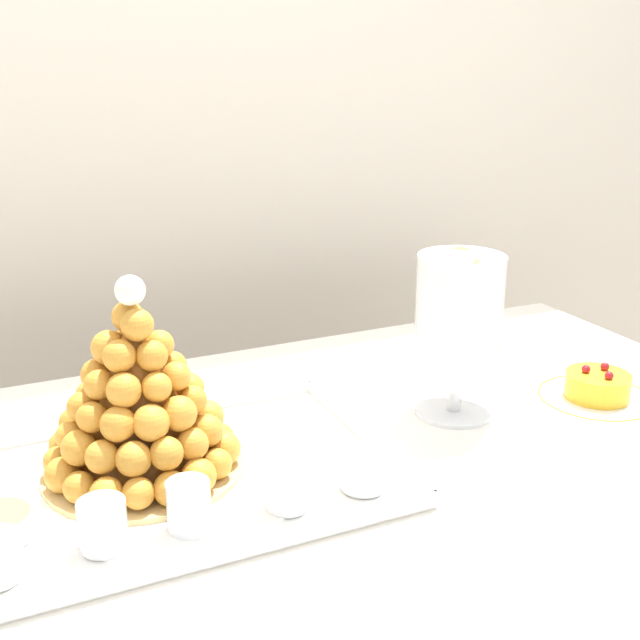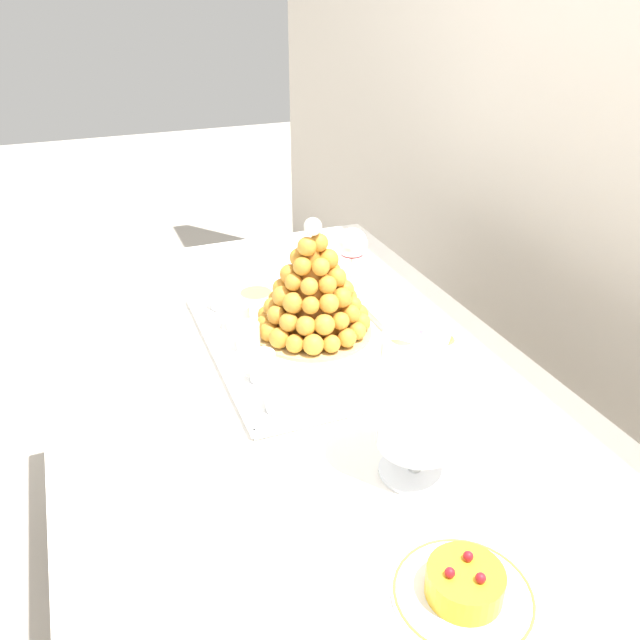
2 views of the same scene
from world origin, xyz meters
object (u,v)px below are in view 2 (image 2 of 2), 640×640
serving_tray (301,341)px  macaron_goblet (421,395)px  dessert_cup_centre (248,338)px  dessert_cup_right (280,398)px  dessert_cup_mid_left (238,318)px  wine_glass (352,245)px  dessert_cup_mid_right (263,367)px  dessert_cup_left (223,299)px  croquembouche (313,292)px  creme_brulee_ramekin (256,297)px  fruit_tart_plate (464,588)px

serving_tray → macaron_goblet: size_ratio=2.18×
dessert_cup_centre → dessert_cup_right: bearing=-1.0°
serving_tray → dessert_cup_centre: 0.12m
dessert_cup_mid_left → wine_glass: (-0.12, 0.33, 0.08)m
wine_glass → macaron_goblet: bearing=-15.6°
wine_glass → dessert_cup_mid_right: bearing=-45.3°
dessert_cup_left → serving_tray: bearing=28.1°
macaron_goblet → croquembouche: bearing=179.0°
dessert_cup_centre → dessert_cup_right: 0.23m
serving_tray → croquembouche: croquembouche is taller
serving_tray → dessert_cup_mid_right: size_ratio=9.90×
serving_tray → creme_brulee_ramekin: creme_brulee_ramekin is taller
macaron_goblet → wine_glass: 0.71m
dessert_cup_mid_left → dessert_cup_centre: (0.10, -0.00, 0.00)m
creme_brulee_ramekin → fruit_tart_plate: 0.90m
croquembouche → wine_glass: bearing=137.8°
wine_glass → fruit_tart_plate: bearing=-15.0°
croquembouche → fruit_tart_plate: croquembouche is taller
dessert_cup_mid_left → macaron_goblet: macaron_goblet is taller
dessert_cup_mid_left → macaron_goblet: size_ratio=0.21×
serving_tray → dessert_cup_right: size_ratio=10.35×
dessert_cup_centre → wine_glass: (-0.22, 0.34, 0.08)m
creme_brulee_ramekin → dessert_cup_mid_left: bearing=-34.5°
serving_tray → macaron_goblet: bearing=3.9°
macaron_goblet → dessert_cup_mid_right: bearing=-156.1°
wine_glass → dessert_cup_left: bearing=-89.2°
serving_tray → dessert_cup_mid_right: bearing=-46.7°
croquembouche → dessert_cup_right: bearing=-33.1°
serving_tray → fruit_tart_plate: fruit_tart_plate is taller
dessert_cup_centre → wine_glass: bearing=122.9°
croquembouche → macaron_goblet: croquembouche is taller
croquembouche → wine_glass: croquembouche is taller
serving_tray → croquembouche: (-0.02, 0.04, 0.10)m
dessert_cup_centre → creme_brulee_ramekin: bearing=159.1°
croquembouche → fruit_tart_plate: (0.71, -0.06, -0.09)m
serving_tray → dessert_cup_mid_right: (0.11, -0.12, 0.03)m
dessert_cup_centre → fruit_tart_plate: dessert_cup_centre is taller
croquembouche → dessert_cup_left: size_ratio=4.40×
dessert_cup_mid_left → macaron_goblet: 0.59m
serving_tray → fruit_tart_plate: size_ratio=3.05×
croquembouche → dessert_cup_right: (0.24, -0.16, -0.08)m
serving_tray → dessert_cup_mid_left: size_ratio=10.16×
wine_glass → creme_brulee_ramekin: bearing=-86.8°
croquembouche → dessert_cup_right: croquembouche is taller
dessert_cup_mid_left → dessert_cup_right: dessert_cup_mid_left is taller
dessert_cup_mid_left → fruit_tart_plate: (0.79, 0.09, -0.02)m
serving_tray → dessert_cup_mid_left: 0.15m
serving_tray → dessert_cup_left: dessert_cup_left is taller
creme_brulee_ramekin → serving_tray: bearing=10.2°
dessert_cup_mid_left → croquembouche: bearing=62.2°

